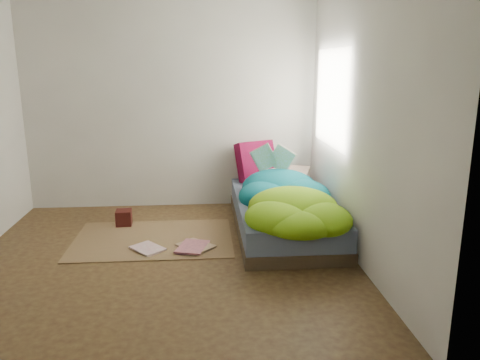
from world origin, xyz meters
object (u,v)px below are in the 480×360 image
object	(u,v)px
open_book	(273,150)
wooden_box	(124,218)
floor_book_a	(138,252)
pillow_magenta	(256,161)
floor_book_b	(180,246)
bed	(283,215)

from	to	relation	value
open_book	wooden_box	xyz separation A→B (m)	(-1.67, -0.14, -0.71)
open_book	floor_book_a	world-z (taller)	open_book
pillow_magenta	floor_book_b	bearing A→B (deg)	-149.54
wooden_box	floor_book_b	xyz separation A→B (m)	(0.64, -0.72, -0.07)
pillow_magenta	open_book	bearing A→B (deg)	-99.17
floor_book_a	bed	bearing A→B (deg)	-20.79
wooden_box	floor_book_b	distance (m)	0.97
pillow_magenta	wooden_box	distance (m)	1.72
bed	floor_book_a	bearing A→B (deg)	-159.77
wooden_box	floor_book_b	bearing A→B (deg)	-48.23
pillow_magenta	wooden_box	bearing A→B (deg)	176.00
floor_book_a	pillow_magenta	bearing A→B (deg)	6.95
floor_book_a	open_book	bearing A→B (deg)	-6.82
bed	pillow_magenta	xyz separation A→B (m)	(-0.19, 0.88, 0.41)
open_book	wooden_box	bearing A→B (deg)	-157.00
pillow_magenta	floor_book_a	world-z (taller)	pillow_magenta
bed	wooden_box	bearing A→B (deg)	170.94
pillow_magenta	bed	bearing A→B (deg)	-103.08
floor_book_a	floor_book_b	xyz separation A→B (m)	(0.39, 0.10, 0.00)
bed	pillow_magenta	distance (m)	0.99
bed	open_book	size ratio (longest dim) A/B	4.82
pillow_magenta	floor_book_a	xyz separation A→B (m)	(-1.29, -1.43, -0.56)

